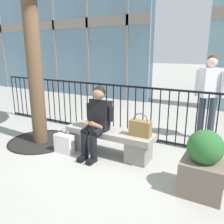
% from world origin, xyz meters
% --- Properties ---
extents(ground_plane, '(60.00, 60.00, 0.00)m').
position_xyz_m(ground_plane, '(0.00, 0.00, 0.00)').
color(ground_plane, '#9E9B93').
extents(stone_bench, '(1.60, 0.44, 0.45)m').
position_xyz_m(stone_bench, '(0.00, 0.00, 0.27)').
color(stone_bench, gray).
rests_on(stone_bench, ground).
extents(seated_person_with_phone, '(0.52, 0.66, 1.21)m').
position_xyz_m(seated_person_with_phone, '(-0.17, -0.13, 0.65)').
color(seated_person_with_phone, black).
rests_on(seated_person_with_phone, ground).
extents(handbag_on_bench, '(0.35, 0.14, 0.38)m').
position_xyz_m(handbag_on_bench, '(0.58, -0.01, 0.59)').
color(handbag_on_bench, olive).
rests_on(handbag_on_bench, stone_bench).
extents(shopping_bag, '(0.36, 0.15, 0.44)m').
position_xyz_m(shopping_bag, '(-0.73, -0.35, 0.18)').
color(shopping_bag, white).
rests_on(shopping_bag, ground).
extents(bystander_at_railing, '(0.55, 0.42, 1.71)m').
position_xyz_m(bystander_at_railing, '(1.37, 1.57, 1.00)').
color(bystander_at_railing, '#383D4C').
rests_on(bystander_at_railing, ground).
extents(plaza_railing, '(7.35, 0.04, 1.10)m').
position_xyz_m(plaza_railing, '(0.00, 0.92, 0.56)').
color(plaza_railing, black).
rests_on(plaza_railing, ground).
extents(planter, '(0.52, 0.52, 0.85)m').
position_xyz_m(planter, '(1.61, -0.41, 0.39)').
color(planter, '#726656').
rests_on(planter, ground).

